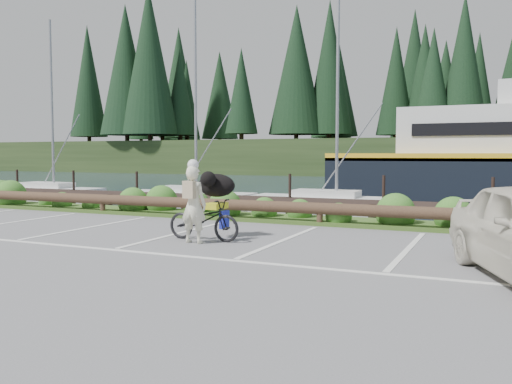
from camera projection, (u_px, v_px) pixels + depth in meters
ground at (243, 257)px, 9.73m from camera, size 72.00×72.00×0.00m
harbor_backdrop at (470, 167)px, 80.98m from camera, size 170.00×160.00×30.00m
vegetation_strip at (327, 221)px, 14.55m from camera, size 34.00×1.60×0.10m
log_rail at (320, 226)px, 13.92m from camera, size 32.00×0.30×0.60m
bicycle at (204, 220)px, 11.55m from camera, size 1.72×0.65×0.89m
cyclist at (193, 205)px, 11.17m from camera, size 0.60×0.40×1.60m
dog at (216, 185)px, 11.99m from camera, size 0.47×0.91×0.52m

